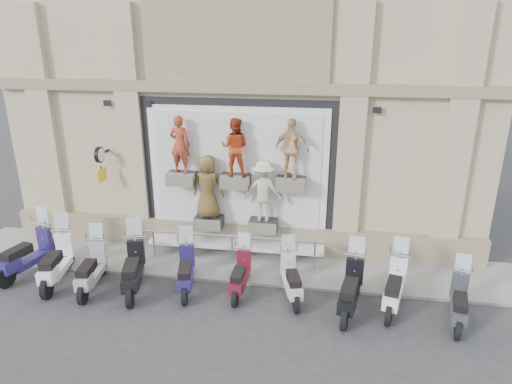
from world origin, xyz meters
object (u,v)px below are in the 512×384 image
clock_sign_bracket (100,160)px  scooter_b (55,253)px  scooter_d (132,260)px  scooter_i (395,279)px  scooter_f (240,268)px  scooter_h (351,280)px  scooter_g (292,272)px  scooter_j (461,294)px  scooter_a (26,245)px  scooter_c (90,261)px  guard_rail (232,250)px  scooter_e (185,263)px

clock_sign_bracket → scooter_b: bearing=-101.8°
scooter_d → scooter_i: size_ratio=1.06×
clock_sign_bracket → scooter_f: (4.39, -1.82, -2.10)m
scooter_h → scooter_g: bearing=175.6°
scooter_h → scooter_j: size_ratio=1.14×
scooter_i → scooter_b: bearing=-164.6°
clock_sign_bracket → scooter_a: 3.03m
scooter_c → clock_sign_bracket: bearing=96.7°
guard_rail → scooter_e: bearing=-122.1°
scooter_e → scooter_g: bearing=-11.8°
scooter_b → scooter_f: scooter_b is taller
scooter_a → scooter_d: scooter_a is taller
clock_sign_bracket → scooter_i: bearing=-13.3°
scooter_e → scooter_j: scooter_e is taller
scooter_a → scooter_g: scooter_a is taller
scooter_d → scooter_e: bearing=-5.3°
guard_rail → scooter_j: (5.60, -1.80, 0.26)m
clock_sign_bracket → scooter_c: size_ratio=0.53×
guard_rail → scooter_d: (-2.20, -1.66, 0.38)m
scooter_a → scooter_e: (4.47, -0.11, -0.10)m
scooter_d → scooter_j: size_ratio=1.17×
scooter_i → scooter_h: bearing=-149.6°
scooter_b → scooter_f: bearing=-7.6°
scooter_c → scooter_e: size_ratio=1.03×
clock_sign_bracket → scooter_a: clock_sign_bracket is taller
scooter_h → scooter_j: bearing=9.2°
scooter_d → scooter_e: size_ratio=1.12×
guard_rail → scooter_d: size_ratio=2.43×
scooter_h → scooter_f: bearing=-177.9°
scooter_h → scooter_i: bearing=26.5°
scooter_a → scooter_d: bearing=7.0°
scooter_f → scooter_e: bearing=-176.2°
scooter_a → scooter_j: (10.97, -0.47, -0.13)m
scooter_f → scooter_c: bearing=-173.4°
scooter_e → scooter_j: size_ratio=1.04×
clock_sign_bracket → scooter_h: (7.09, -2.21, -1.97)m
scooter_a → scooter_g: size_ratio=1.18×
scooter_a → scooter_h: 8.57m
scooter_b → scooter_d: 2.13m
scooter_a → scooter_j: size_ratio=1.18×
guard_rail → scooter_b: bearing=-159.5°
scooter_e → scooter_i: scooter_i is taller
scooter_e → scooter_h: (4.09, -0.31, 0.07)m
scooter_b → scooter_e: bearing=-7.7°
scooter_f → scooter_g: scooter_g is taller
scooter_b → scooter_e: (3.44, 0.19, -0.10)m
scooter_a → scooter_j: scooter_a is taller
scooter_b → scooter_c: 1.05m
scooter_b → scooter_a: bearing=153.3°
scooter_e → scooter_h: scooter_h is taller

